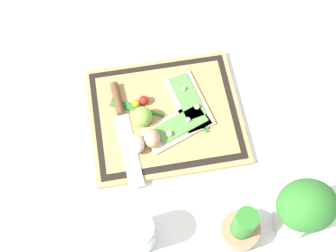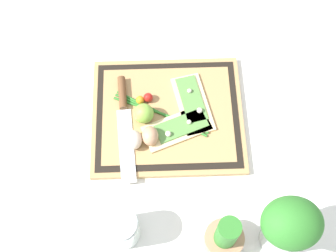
{
  "view_description": "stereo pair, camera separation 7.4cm",
  "coord_description": "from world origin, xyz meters",
  "px_view_note": "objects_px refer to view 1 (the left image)",
  "views": [
    {
      "loc": [
        0.09,
        0.58,
        1.19
      ],
      "look_at": [
        0.0,
        0.05,
        0.04
      ],
      "focal_mm": 50.0,
      "sensor_mm": 36.0,
      "label": 1
    },
    {
      "loc": [
        0.02,
        0.59,
        1.19
      ],
      "look_at": [
        0.0,
        0.05,
        0.04
      ],
      "focal_mm": 50.0,
      "sensor_mm": 36.0,
      "label": 2
    }
  ],
  "objects_px": {
    "cherry_tomato_red": "(144,100)",
    "cherry_tomato_yellow": "(136,104)",
    "herb_pot": "(241,229)",
    "pizza_slice_far": "(178,127)",
    "lime": "(142,117)",
    "pizza_slice_near": "(189,100)",
    "herb_glass": "(303,209)",
    "egg_pink": "(136,144)",
    "knife": "(121,116)",
    "egg_brown": "(152,138)",
    "sauce_jar": "(138,234)"
  },
  "relations": [
    {
      "from": "pizza_slice_near",
      "to": "knife",
      "type": "xyz_separation_m",
      "value": [
        0.19,
        0.02,
        0.0
      ]
    },
    {
      "from": "knife",
      "to": "lime",
      "type": "distance_m",
      "value": 0.06
    },
    {
      "from": "herb_pot",
      "to": "cherry_tomato_red",
      "type": "bearing_deg",
      "value": -66.03
    },
    {
      "from": "pizza_slice_near",
      "to": "pizza_slice_far",
      "type": "height_order",
      "value": "same"
    },
    {
      "from": "knife",
      "to": "egg_brown",
      "type": "bearing_deg",
      "value": 130.23
    },
    {
      "from": "pizza_slice_near",
      "to": "herb_pot",
      "type": "bearing_deg",
      "value": 98.04
    },
    {
      "from": "knife",
      "to": "cherry_tomato_yellow",
      "type": "bearing_deg",
      "value": -147.12
    },
    {
      "from": "pizza_slice_near",
      "to": "cherry_tomato_yellow",
      "type": "height_order",
      "value": "same"
    },
    {
      "from": "knife",
      "to": "cherry_tomato_yellow",
      "type": "relative_size",
      "value": 13.29
    },
    {
      "from": "knife",
      "to": "egg_pink",
      "type": "distance_m",
      "value": 0.1
    },
    {
      "from": "egg_brown",
      "to": "herb_pot",
      "type": "height_order",
      "value": "herb_pot"
    },
    {
      "from": "lime",
      "to": "cherry_tomato_yellow",
      "type": "bearing_deg",
      "value": -78.49
    },
    {
      "from": "lime",
      "to": "cherry_tomato_yellow",
      "type": "distance_m",
      "value": 0.05
    },
    {
      "from": "pizza_slice_far",
      "to": "egg_pink",
      "type": "xyz_separation_m",
      "value": [
        0.12,
        0.04,
        0.02
      ]
    },
    {
      "from": "knife",
      "to": "herb_glass",
      "type": "height_order",
      "value": "herb_glass"
    },
    {
      "from": "egg_pink",
      "to": "cherry_tomato_yellow",
      "type": "bearing_deg",
      "value": -97.83
    },
    {
      "from": "knife",
      "to": "sauce_jar",
      "type": "height_order",
      "value": "sauce_jar"
    },
    {
      "from": "pizza_slice_near",
      "to": "herb_glass",
      "type": "bearing_deg",
      "value": 116.67
    },
    {
      "from": "knife",
      "to": "cherry_tomato_red",
      "type": "height_order",
      "value": "cherry_tomato_red"
    },
    {
      "from": "lime",
      "to": "cherry_tomato_red",
      "type": "bearing_deg",
      "value": -102.47
    },
    {
      "from": "knife",
      "to": "herb_glass",
      "type": "relative_size",
      "value": 1.41
    },
    {
      "from": "egg_brown",
      "to": "pizza_slice_far",
      "type": "bearing_deg",
      "value": -158.74
    },
    {
      "from": "pizza_slice_near",
      "to": "lime",
      "type": "xyz_separation_m",
      "value": [
        0.14,
        0.04,
        0.02
      ]
    },
    {
      "from": "lime",
      "to": "cherry_tomato_red",
      "type": "height_order",
      "value": "lime"
    },
    {
      "from": "cherry_tomato_red",
      "to": "pizza_slice_near",
      "type": "bearing_deg",
      "value": 172.28
    },
    {
      "from": "herb_glass",
      "to": "cherry_tomato_red",
      "type": "bearing_deg",
      "value": -51.55
    },
    {
      "from": "pizza_slice_far",
      "to": "egg_pink",
      "type": "distance_m",
      "value": 0.13
    },
    {
      "from": "knife",
      "to": "herb_pot",
      "type": "bearing_deg",
      "value": 124.08
    },
    {
      "from": "herb_pot",
      "to": "herb_glass",
      "type": "xyz_separation_m",
      "value": [
        -0.14,
        -0.01,
        0.08
      ]
    },
    {
      "from": "cherry_tomato_red",
      "to": "cherry_tomato_yellow",
      "type": "bearing_deg",
      "value": 15.2
    },
    {
      "from": "egg_pink",
      "to": "herb_glass",
      "type": "distance_m",
      "value": 0.46
    },
    {
      "from": "pizza_slice_near",
      "to": "herb_glass",
      "type": "xyz_separation_m",
      "value": [
        -0.19,
        0.38,
        0.11
      ]
    },
    {
      "from": "knife",
      "to": "herb_glass",
      "type": "distance_m",
      "value": 0.54
    },
    {
      "from": "egg_brown",
      "to": "pizza_slice_near",
      "type": "bearing_deg",
      "value": -138.81
    },
    {
      "from": "lime",
      "to": "herb_glass",
      "type": "bearing_deg",
      "value": 133.95
    },
    {
      "from": "lime",
      "to": "cherry_tomato_red",
      "type": "xyz_separation_m",
      "value": [
        -0.01,
        -0.06,
        -0.01
      ]
    },
    {
      "from": "herb_pot",
      "to": "pizza_slice_far",
      "type": "bearing_deg",
      "value": -72.17
    },
    {
      "from": "pizza_slice_near",
      "to": "knife",
      "type": "distance_m",
      "value": 0.2
    },
    {
      "from": "knife",
      "to": "egg_brown",
      "type": "height_order",
      "value": "egg_brown"
    },
    {
      "from": "herb_pot",
      "to": "herb_glass",
      "type": "relative_size",
      "value": 0.75
    },
    {
      "from": "cherry_tomato_red",
      "to": "cherry_tomato_yellow",
      "type": "relative_size",
      "value": 1.11
    },
    {
      "from": "egg_brown",
      "to": "lime",
      "type": "distance_m",
      "value": 0.07
    },
    {
      "from": "lime",
      "to": "herb_glass",
      "type": "xyz_separation_m",
      "value": [
        -0.33,
        0.34,
        0.09
      ]
    },
    {
      "from": "lime",
      "to": "herb_pot",
      "type": "height_order",
      "value": "herb_pot"
    },
    {
      "from": "lime",
      "to": "sauce_jar",
      "type": "height_order",
      "value": "sauce_jar"
    },
    {
      "from": "herb_pot",
      "to": "pizza_slice_near",
      "type": "bearing_deg",
      "value": -81.96
    },
    {
      "from": "lime",
      "to": "cherry_tomato_yellow",
      "type": "relative_size",
      "value": 2.34
    },
    {
      "from": "pizza_slice_far",
      "to": "sauce_jar",
      "type": "xyz_separation_m",
      "value": [
        0.15,
        0.28,
        0.02
      ]
    },
    {
      "from": "sauce_jar",
      "to": "cherry_tomato_red",
      "type": "bearing_deg",
      "value": -100.49
    },
    {
      "from": "egg_pink",
      "to": "herb_glass",
      "type": "xyz_separation_m",
      "value": [
        -0.36,
        0.27,
        0.09
      ]
    }
  ]
}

